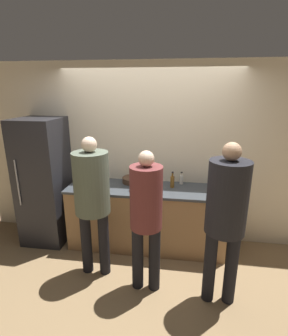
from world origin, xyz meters
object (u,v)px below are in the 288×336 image
Objects in this scene: fruit_bowl at (133,180)px; cup_black at (133,188)px; refrigerator at (44,181)px; utensil_crock at (153,177)px; bottle_amber at (172,181)px; person_center at (146,211)px; bottle_clear at (181,179)px; person_right at (226,210)px; person_left at (92,193)px.

fruit_bowl reaches higher than cup_black.
refrigerator reaches higher than utensil_crock.
refrigerator is 1.87m from bottle_amber.
person_center is at bearing -72.01° from fruit_bowl.
fruit_bowl is at bearing 107.99° from person_center.
cup_black is (0.06, -0.33, -0.00)m from fruit_bowl.
person_center is 19.80× the size of cup_black.
refrigerator is at bearing 174.52° from cup_black.
refrigerator is at bearing -173.27° from bottle_clear.
bottle_amber is at bearing 119.70° from person_right.
bottle_clear is (0.36, 1.08, 0.00)m from person_center.
person_right is at bearing -35.96° from cup_black.
refrigerator is 1.31m from fruit_bowl.
person_left is at bearing 164.85° from person_center.
person_right reaches higher than fruit_bowl.
person_right is at bearing -53.51° from utensil_crock.
person_right is at bearing -68.79° from bottle_clear.
refrigerator is 1.19m from person_left.
person_center is at bearing -68.54° from cup_black.
bottle_amber is at bearing -128.57° from bottle_clear.
utensil_crock is at bearing 126.49° from person_right.
person_left is 1.49m from person_right.
cup_black is (1.35, -0.13, 0.02)m from refrigerator.
bottle_amber is 0.56m from cup_black.
cup_black is at bearing 144.04° from person_right.
bottle_amber is (0.89, 0.75, -0.07)m from person_left.
bottle_clear is (0.70, 0.04, 0.03)m from fruit_bowl.
refrigerator is at bearing 159.35° from person_right.
person_right is 7.72× the size of bottle_amber.
cup_black is at bearing 111.46° from person_center.
refrigerator reaches higher than cup_black.
bottle_amber reaches higher than fruit_bowl.
refrigerator is 1.12× the size of person_center.
cup_black is (-0.22, -0.38, -0.04)m from utensil_crock.
person_center reaches higher than utensil_crock.
bottle_clear is (1.99, 0.23, 0.06)m from refrigerator.
bottle_amber is at bearing -29.77° from utensil_crock.
utensil_crock is 0.44m from cup_black.
bottle_clear is at bearing 29.64° from cup_black.
person_left is (0.97, -0.67, 0.15)m from refrigerator.
bottle_amber is at bearing 2.48° from refrigerator.
person_right is at bearing -20.65° from refrigerator.
person_right is 1.35m from cup_black.
person_right reaches higher than cup_black.
fruit_bowl is at bearing -169.28° from utensil_crock.
utensil_crock is 3.72× the size of cup_black.
bottle_clear is 0.74m from cup_black.
person_center is 1.10m from fruit_bowl.
fruit_bowl is (1.29, 0.20, 0.03)m from refrigerator.
refrigerator is 8.06× the size of bottle_amber.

